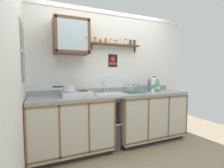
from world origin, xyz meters
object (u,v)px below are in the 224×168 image
(bottle_opaque_white_0, at_px, (153,85))
(bottle_detergent_teal_1, at_px, (149,85))
(saucepan, at_px, (69,88))
(dish_rack, at_px, (134,91))
(sink, at_px, (109,94))
(bottle_water_clear_3, at_px, (155,84))
(wall_cabinet, at_px, (71,37))
(trash_bin, at_px, (115,135))
(bottle_soda_green_2, at_px, (158,86))
(warning_sign, at_px, (113,61))
(hot_plate_stove, at_px, (77,94))

(bottle_opaque_white_0, bearing_deg, bottle_detergent_teal_1, 78.80)
(saucepan, relative_size, dish_rack, 1.00)
(bottle_detergent_teal_1, bearing_deg, dish_rack, -174.51)
(bottle_detergent_teal_1, bearing_deg, sink, -178.77)
(saucepan, distance_m, bottle_water_clear_3, 1.70)
(sink, height_order, bottle_water_clear_3, sink)
(sink, bearing_deg, wall_cabinet, 171.43)
(bottle_water_clear_3, distance_m, dish_rack, 0.54)
(sink, height_order, bottle_detergent_teal_1, sink)
(trash_bin, bearing_deg, bottle_soda_green_2, 5.37)
(bottle_detergent_teal_1, height_order, wall_cabinet, wall_cabinet)
(saucepan, relative_size, wall_cabinet, 0.61)
(dish_rack, xyz_separation_m, warning_sign, (-0.31, 0.27, 0.56))
(saucepan, xyz_separation_m, warning_sign, (0.86, 0.29, 0.45))
(bottle_water_clear_3, distance_m, wall_cabinet, 1.81)
(sink, xyz_separation_m, hot_plate_stove, (-0.57, -0.06, 0.05))
(wall_cabinet, distance_m, warning_sign, 0.88)
(saucepan, xyz_separation_m, bottle_soda_green_2, (1.67, -0.02, -0.03))
(hot_plate_stove, relative_size, bottle_detergent_teal_1, 1.72)
(sink, height_order, bottle_opaque_white_0, sink)
(bottle_opaque_white_0, bearing_deg, dish_rack, 157.37)
(hot_plate_stove, height_order, trash_bin, hot_plate_stove)
(bottle_opaque_white_0, height_order, trash_bin, bottle_opaque_white_0)
(hot_plate_stove, bearing_deg, wall_cabinet, 104.48)
(saucepan, distance_m, bottle_opaque_white_0, 1.50)
(wall_cabinet, bearing_deg, bottle_opaque_white_0, -9.59)
(bottle_water_clear_3, bearing_deg, sink, -176.79)
(bottle_water_clear_3, relative_size, wall_cabinet, 0.53)
(bottle_opaque_white_0, relative_size, bottle_detergent_teal_1, 1.14)
(hot_plate_stove, xyz_separation_m, trash_bin, (0.62, -0.08, -0.72))
(bottle_detergent_teal_1, height_order, dish_rack, bottle_detergent_teal_1)
(hot_plate_stove, distance_m, trash_bin, 0.95)
(dish_rack, bearing_deg, bottle_soda_green_2, -4.73)
(hot_plate_stove, distance_m, bottle_detergent_teal_1, 1.42)
(sink, height_order, wall_cabinet, wall_cabinet)
(bottle_detergent_teal_1, distance_m, bottle_soda_green_2, 0.16)
(saucepan, xyz_separation_m, bottle_opaque_white_0, (1.49, -0.11, 0.00))
(hot_plate_stove, distance_m, warning_sign, 0.98)
(bottle_soda_green_2, height_order, warning_sign, warning_sign)
(saucepan, distance_m, wall_cabinet, 0.82)
(bottle_opaque_white_0, distance_m, dish_rack, 0.36)
(dish_rack, xyz_separation_m, trash_bin, (-0.45, -0.13, -0.71))
(dish_rack, height_order, trash_bin, dish_rack)
(bottle_soda_green_2, bearing_deg, bottle_detergent_teal_1, 152.59)
(bottle_soda_green_2, relative_size, dish_rack, 0.69)
(bottle_soda_green_2, height_order, trash_bin, bottle_soda_green_2)
(sink, relative_size, saucepan, 1.49)
(sink, distance_m, saucepan, 0.69)
(wall_cabinet, bearing_deg, trash_bin, -19.82)
(bottle_water_clear_3, relative_size, dish_rack, 0.88)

